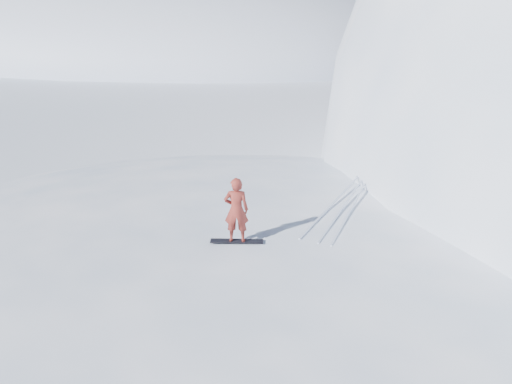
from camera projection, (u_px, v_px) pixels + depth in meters
ground at (256, 376)px, 13.70m from camera, size 400.00×400.00×0.00m
near_ridge at (344, 328)px, 15.63m from camera, size 36.00×28.00×4.80m
far_ridge_a at (85, 43)px, 96.10m from camera, size 120.00×70.00×28.00m
far_ridge_c at (361, 32)px, 121.81m from camera, size 140.00×90.00×36.00m
wind_bumps at (278, 327)px, 15.68m from camera, size 16.00×14.40×1.00m
snowboard at (237, 241)px, 15.24m from camera, size 1.37×0.92×0.02m
snowboarder at (236, 210)px, 14.94m from camera, size 0.77×0.68×1.77m
vapor_plume at (108, 57)px, 76.51m from camera, size 10.35×8.28×7.25m
board_tracks at (343, 205)px, 17.77m from camera, size 1.64×5.97×0.04m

